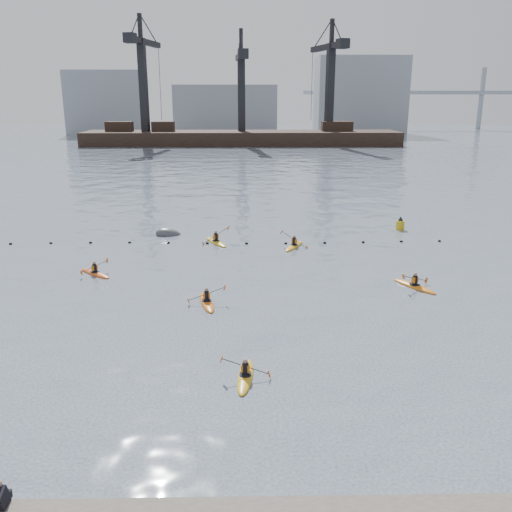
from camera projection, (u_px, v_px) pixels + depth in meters
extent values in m
plane|color=#333F4A|center=(220.00, 402.00, 19.98)|extent=(400.00, 400.00, 0.00)
cube|color=black|center=(3.00, 498.00, 14.35)|extent=(0.34, 0.40, 0.24)
sphere|color=black|center=(11.00, 244.00, 41.25)|extent=(0.24, 0.24, 0.24)
sphere|color=black|center=(51.00, 243.00, 41.45)|extent=(0.24, 0.24, 0.24)
sphere|color=black|center=(91.00, 243.00, 41.59)|extent=(0.24, 0.24, 0.24)
sphere|color=black|center=(130.00, 243.00, 41.61)|extent=(0.24, 0.24, 0.24)
sphere|color=black|center=(168.00, 243.00, 41.53)|extent=(0.24, 0.24, 0.24)
sphere|color=black|center=(207.00, 243.00, 41.42)|extent=(0.24, 0.24, 0.24)
sphere|color=black|center=(247.00, 244.00, 41.35)|extent=(0.24, 0.24, 0.24)
sphere|color=black|center=(286.00, 244.00, 41.37)|extent=(0.24, 0.24, 0.24)
sphere|color=black|center=(325.00, 243.00, 41.51)|extent=(0.24, 0.24, 0.24)
sphere|color=black|center=(363.00, 242.00, 41.72)|extent=(0.24, 0.24, 0.24)
sphere|color=black|center=(401.00, 242.00, 41.92)|extent=(0.24, 0.24, 0.24)
sphere|color=black|center=(439.00, 241.00, 42.05)|extent=(0.24, 0.24, 0.24)
cube|color=black|center=(242.00, 141.00, 125.20)|extent=(72.00, 12.00, 4.50)
cube|color=black|center=(119.00, 126.00, 123.77)|extent=(6.00, 3.00, 2.20)
cube|color=black|center=(163.00, 126.00, 123.94)|extent=(5.00, 3.00, 2.20)
cube|color=black|center=(337.00, 126.00, 124.63)|extent=(7.00, 3.00, 2.20)
cube|color=black|center=(143.00, 86.00, 121.35)|extent=(1.85, 1.85, 20.00)
cube|color=black|center=(145.00, 42.00, 121.24)|extent=(4.31, 17.93, 1.20)
cube|color=black|center=(130.00, 38.00, 112.71)|extent=(2.62, 2.94, 2.00)
cube|color=black|center=(140.00, 26.00, 117.80)|extent=(0.93, 0.93, 5.00)
cube|color=black|center=(241.00, 93.00, 122.15)|extent=(1.73, 1.73, 17.00)
cube|color=black|center=(240.00, 56.00, 122.06)|extent=(2.50, 15.05, 1.20)
cube|color=black|center=(243.00, 54.00, 114.90)|extent=(2.42, 2.78, 2.00)
cube|color=black|center=(241.00, 41.00, 119.03)|extent=(0.87, 0.87, 5.00)
cube|color=black|center=(330.00, 88.00, 122.21)|extent=(1.96, 1.96, 19.00)
cube|color=black|center=(327.00, 47.00, 122.04)|extent=(5.56, 16.73, 1.20)
cube|color=black|center=(343.00, 44.00, 114.20)|extent=(2.80, 3.08, 2.00)
cube|color=black|center=(332.00, 31.00, 118.81)|extent=(0.98, 0.98, 5.00)
cube|color=gray|center=(108.00, 103.00, 160.55)|extent=(22.00, 14.00, 18.00)
cube|color=gray|center=(226.00, 110.00, 161.72)|extent=(30.00, 14.00, 14.00)
cube|color=gray|center=(360.00, 96.00, 161.27)|extent=(26.00, 14.00, 22.00)
cube|color=gray|center=(408.00, 93.00, 180.51)|extent=(70.00, 2.00, 1.20)
cylinder|color=gray|center=(333.00, 99.00, 180.65)|extent=(1.60, 1.60, 20.00)
cylinder|color=gray|center=(481.00, 99.00, 181.51)|extent=(1.60, 1.60, 20.00)
ellipsoid|color=#C86112|center=(207.00, 303.00, 29.52)|extent=(1.31, 3.21, 0.31)
cylinder|color=black|center=(207.00, 300.00, 29.48)|extent=(0.71, 0.71, 0.06)
cylinder|color=black|center=(207.00, 296.00, 29.41)|extent=(0.30, 0.30, 0.51)
cube|color=#D2680B|center=(207.00, 295.00, 29.40)|extent=(0.39, 0.29, 0.33)
sphere|color=#8C6651|center=(206.00, 290.00, 29.31)|extent=(0.21, 0.21, 0.21)
cylinder|color=black|center=(207.00, 294.00, 29.38)|extent=(2.04, 0.49, 0.64)
cube|color=#D85914|center=(188.00, 300.00, 29.23)|extent=(0.17, 0.17, 0.33)
cube|color=#D85914|center=(225.00, 288.00, 29.53)|extent=(0.17, 0.17, 0.33)
ellipsoid|color=gold|center=(245.00, 377.00, 21.70)|extent=(0.88, 3.01, 0.30)
cylinder|color=black|center=(245.00, 374.00, 21.67)|extent=(0.61, 0.61, 0.06)
cylinder|color=black|center=(245.00, 368.00, 21.59)|extent=(0.28, 0.28, 0.48)
cube|color=#D2680B|center=(245.00, 368.00, 21.59)|extent=(0.35, 0.24, 0.31)
sphere|color=#8C6651|center=(245.00, 361.00, 21.50)|extent=(0.19, 0.19, 0.19)
cylinder|color=black|center=(245.00, 366.00, 21.57)|extent=(1.94, 0.22, 0.66)
cube|color=#D85914|center=(222.00, 359.00, 21.56)|extent=(0.15, 0.14, 0.31)
cube|color=#D85914|center=(269.00, 374.00, 21.58)|extent=(0.15, 0.14, 0.31)
ellipsoid|color=#D14E13|center=(95.00, 274.00, 34.35)|extent=(2.62, 2.45, 0.30)
cylinder|color=black|center=(95.00, 272.00, 34.31)|extent=(0.79, 0.79, 0.06)
cylinder|color=black|center=(95.00, 268.00, 34.24)|extent=(0.28, 0.28, 0.49)
cube|color=#D2680B|center=(95.00, 268.00, 34.24)|extent=(0.38, 0.39, 0.32)
sphere|color=#8C6651|center=(94.00, 263.00, 34.15)|extent=(0.20, 0.20, 0.20)
cylinder|color=black|center=(94.00, 266.00, 34.21)|extent=(1.39, 1.53, 0.40)
cube|color=#D85914|center=(81.00, 273.00, 33.57)|extent=(0.17, 0.16, 0.32)
cube|color=#D85914|center=(107.00, 261.00, 34.85)|extent=(0.17, 0.16, 0.32)
ellipsoid|color=orange|center=(294.00, 246.00, 40.56)|extent=(1.99, 3.17, 0.32)
cylinder|color=black|center=(294.00, 245.00, 40.53)|extent=(0.81, 0.81, 0.06)
cylinder|color=black|center=(294.00, 241.00, 40.45)|extent=(0.30, 0.30, 0.52)
cube|color=#D2680B|center=(294.00, 241.00, 40.44)|extent=(0.42, 0.36, 0.34)
sphere|color=#8C6651|center=(294.00, 236.00, 40.35)|extent=(0.21, 0.21, 0.21)
cylinder|color=black|center=(294.00, 240.00, 40.42)|extent=(1.77, 0.89, 1.09)
cube|color=#D85914|center=(282.00, 232.00, 40.69)|extent=(0.25, 0.22, 0.32)
cube|color=#D85914|center=(307.00, 248.00, 40.14)|extent=(0.25, 0.22, 0.32)
ellipsoid|color=orange|center=(414.00, 287.00, 32.00)|extent=(2.22, 3.05, 0.32)
cylinder|color=black|center=(415.00, 284.00, 31.97)|extent=(0.82, 0.82, 0.06)
cylinder|color=black|center=(415.00, 280.00, 31.89)|extent=(0.30, 0.30, 0.52)
cube|color=#D2680B|center=(415.00, 280.00, 31.88)|extent=(0.42, 0.38, 0.34)
sphere|color=#8C6651|center=(415.00, 274.00, 31.79)|extent=(0.21, 0.21, 0.21)
cylinder|color=black|center=(415.00, 278.00, 31.86)|extent=(1.80, 1.13, 0.72)
cube|color=#D85914|center=(426.00, 280.00, 32.48)|extent=(0.20, 0.20, 0.34)
cube|color=#D85914|center=(403.00, 276.00, 31.24)|extent=(0.20, 0.20, 0.34)
ellipsoid|color=gold|center=(216.00, 242.00, 41.68)|extent=(2.15, 3.31, 0.34)
cylinder|color=black|center=(216.00, 241.00, 41.64)|extent=(0.85, 0.85, 0.06)
cylinder|color=black|center=(216.00, 237.00, 41.55)|extent=(0.32, 0.32, 0.55)
cube|color=#D2680B|center=(216.00, 237.00, 41.55)|extent=(0.44, 0.38, 0.36)
sphere|color=#8C6651|center=(216.00, 232.00, 41.45)|extent=(0.22, 0.22, 0.22)
cylinder|color=black|center=(216.00, 236.00, 41.52)|extent=(1.87, 0.99, 1.07)
cube|color=#D85914|center=(203.00, 243.00, 41.17)|extent=(0.25, 0.23, 0.34)
cube|color=#D85914|center=(228.00, 228.00, 41.88)|extent=(0.25, 0.23, 0.34)
ellipsoid|color=#424648|center=(169.00, 235.00, 44.11)|extent=(2.46, 1.57, 1.48)
cylinder|color=gold|center=(400.00, 226.00, 45.76)|extent=(0.71, 0.71, 0.91)
cone|color=black|center=(401.00, 218.00, 45.57)|extent=(0.45, 0.45, 0.36)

